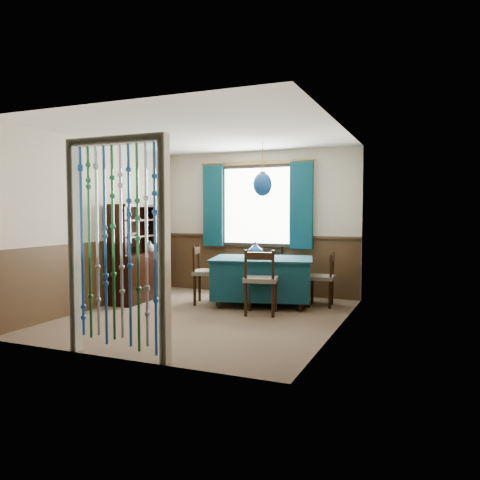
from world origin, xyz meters
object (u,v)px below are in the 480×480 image
at_px(chair_near, 261,280).
at_px(chair_far, 270,271).
at_px(bowl_shelf, 129,234).
at_px(vase_table, 255,250).
at_px(dining_table, 262,277).
at_px(sideboard, 138,267).
at_px(chair_right, 323,278).
at_px(pendant_lamp, 263,184).
at_px(chair_left, 206,273).
at_px(vase_sideboard, 150,246).

relative_size(chair_near, chair_far, 1.10).
relative_size(chair_far, bowl_shelf, 3.81).
height_order(chair_far, vase_table, vase_table).
xyz_separation_m(dining_table, chair_near, (0.22, -0.66, 0.06)).
height_order(chair_near, sideboard, sideboard).
bearing_deg(chair_right, pendant_lamp, 100.35).
distance_m(dining_table, vase_table, 0.45).
xyz_separation_m(chair_near, vase_table, (-0.37, 0.76, 0.35)).
height_order(chair_right, sideboard, sideboard).
relative_size(dining_table, chair_far, 2.08).
distance_m(chair_near, chair_left, 1.14).
relative_size(chair_near, sideboard, 0.59).
relative_size(chair_right, sideboard, 0.53).
relative_size(chair_right, bowl_shelf, 3.75).
distance_m(chair_right, vase_table, 1.13).
xyz_separation_m(chair_near, chair_far, (-0.34, 1.36, -0.04)).
xyz_separation_m(chair_left, vase_sideboard, (-1.10, 0.09, 0.39)).
distance_m(chair_left, sideboard, 1.17).
bearing_deg(vase_table, chair_left, -153.57).
bearing_deg(chair_far, pendant_lamp, 89.38).
relative_size(chair_left, vase_sideboard, 4.82).
height_order(vase_table, vase_sideboard, vase_sideboard).
distance_m(chair_left, vase_sideboard, 1.17).
height_order(chair_left, vase_table, vase_table).
distance_m(pendant_lamp, vase_sideboard, 2.19).
bearing_deg(sideboard, chair_far, 28.53).
bearing_deg(chair_far, vase_sideboard, 14.69).
bearing_deg(chair_right, sideboard, 97.61).
xyz_separation_m(chair_near, sideboard, (-2.22, 0.23, 0.06)).
distance_m(chair_left, bowl_shelf, 1.34).
bearing_deg(chair_far, chair_near, 93.57).
bearing_deg(vase_table, pendant_lamp, -32.95).
distance_m(chair_far, bowl_shelf, 2.40).
distance_m(chair_left, pendant_lamp, 1.63).
bearing_deg(chair_far, dining_table, 89.38).
bearing_deg(chair_near, sideboard, 161.41).
relative_size(chair_far, chair_left, 0.91).
distance_m(pendant_lamp, vase_table, 1.04).
bearing_deg(chair_near, bowl_shelf, 169.01).
distance_m(chair_right, vase_sideboard, 2.90).
xyz_separation_m(chair_right, vase_sideboard, (-2.83, -0.41, 0.44)).
bearing_deg(dining_table, bowl_shelf, -173.83).
relative_size(chair_left, chair_right, 1.12).
bearing_deg(chair_left, chair_near, 52.65).
distance_m(chair_near, sideboard, 2.23).
xyz_separation_m(chair_far, chair_left, (-0.73, -0.95, 0.04)).
relative_size(sideboard, vase_table, 7.30).
height_order(chair_near, chair_right, chair_near).
bearing_deg(sideboard, vase_sideboard, 75.38).
xyz_separation_m(chair_left, chair_right, (1.74, 0.50, -0.05)).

